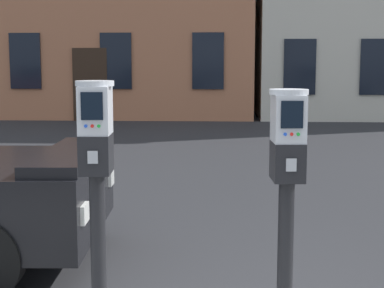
% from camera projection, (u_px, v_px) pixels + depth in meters
% --- Properties ---
extents(parking_meter_near_kerb, '(0.23, 0.26, 1.48)m').
position_uv_depth(parking_meter_near_kerb, '(96.00, 162.00, 3.41)').
color(parking_meter_near_kerb, black).
rests_on(parking_meter_near_kerb, sidewalk_slab).
extents(parking_meter_twin_adjacent, '(0.23, 0.26, 1.43)m').
position_uv_depth(parking_meter_twin_adjacent, '(287.00, 169.00, 3.36)').
color(parking_meter_twin_adjacent, black).
rests_on(parking_meter_twin_adjacent, sidewalk_slab).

